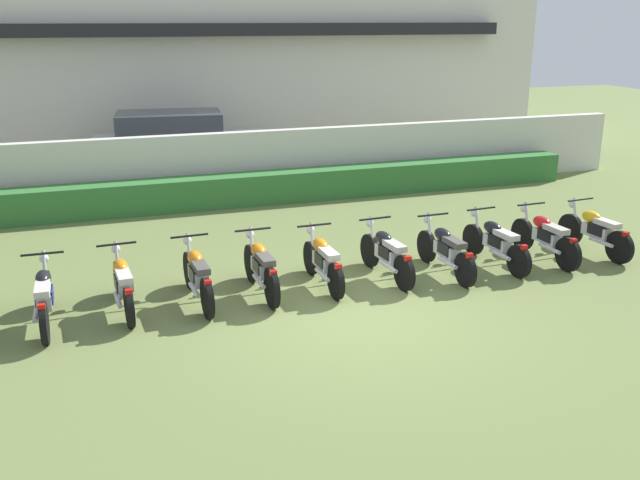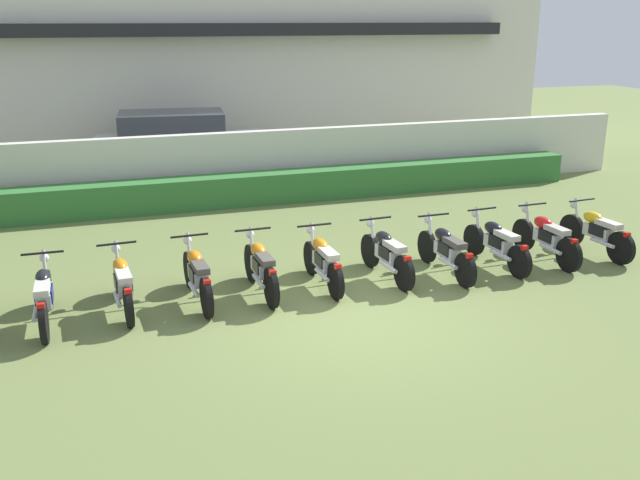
# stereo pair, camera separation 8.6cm
# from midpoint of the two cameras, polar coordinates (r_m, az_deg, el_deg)

# --- Properties ---
(ground) EXTENTS (60.00, 60.00, 0.00)m
(ground) POSITION_cam_midpoint_polar(r_m,az_deg,el_deg) (10.57, 2.56, -6.20)
(ground) COLOR olive
(building) EXTENTS (22.65, 6.50, 7.45)m
(building) POSITION_cam_midpoint_polar(r_m,az_deg,el_deg) (24.33, -11.00, 16.00)
(building) COLOR silver
(building) RESTS_ON ground
(compound_wall) EXTENTS (21.52, 0.30, 1.63)m
(compound_wall) POSITION_cam_midpoint_polar(r_m,az_deg,el_deg) (17.44, -6.82, 6.04)
(compound_wall) COLOR silver
(compound_wall) RESTS_ON ground
(hedge_row) EXTENTS (17.22, 0.70, 0.73)m
(hedge_row) POSITION_cam_midpoint_polar(r_m,az_deg,el_deg) (16.87, -6.25, 4.11)
(hedge_row) COLOR #337033
(hedge_row) RESTS_ON ground
(parked_car) EXTENTS (4.68, 2.50, 1.89)m
(parked_car) POSITION_cam_midpoint_polar(r_m,az_deg,el_deg) (19.34, -11.68, 7.31)
(parked_car) COLOR silver
(parked_car) RESTS_ON ground
(motorcycle_in_row_1) EXTENTS (0.60, 1.89, 0.95)m
(motorcycle_in_row_1) POSITION_cam_midpoint_polar(r_m,az_deg,el_deg) (10.87, -21.62, -4.26)
(motorcycle_in_row_1) COLOR black
(motorcycle_in_row_1) RESTS_ON ground
(motorcycle_in_row_2) EXTENTS (0.60, 1.83, 0.95)m
(motorcycle_in_row_2) POSITION_cam_midpoint_polar(r_m,az_deg,el_deg) (11.00, -15.90, -3.43)
(motorcycle_in_row_2) COLOR black
(motorcycle_in_row_2) RESTS_ON ground
(motorcycle_in_row_3) EXTENTS (0.60, 1.92, 0.96)m
(motorcycle_in_row_3) POSITION_cam_midpoint_polar(r_m,az_deg,el_deg) (11.08, -10.12, -2.81)
(motorcycle_in_row_3) COLOR black
(motorcycle_in_row_3) RESTS_ON ground
(motorcycle_in_row_4) EXTENTS (0.60, 1.86, 0.98)m
(motorcycle_in_row_4) POSITION_cam_midpoint_polar(r_m,az_deg,el_deg) (11.28, -5.03, -2.20)
(motorcycle_in_row_4) COLOR black
(motorcycle_in_row_4) RESTS_ON ground
(motorcycle_in_row_5) EXTENTS (0.60, 1.79, 0.95)m
(motorcycle_in_row_5) POSITION_cam_midpoint_polar(r_m,az_deg,el_deg) (11.57, 0.03, -1.69)
(motorcycle_in_row_5) COLOR black
(motorcycle_in_row_5) RESTS_ON ground
(motorcycle_in_row_6) EXTENTS (0.60, 1.86, 0.96)m
(motorcycle_in_row_6) POSITION_cam_midpoint_polar(r_m,az_deg,el_deg) (11.98, 5.21, -1.07)
(motorcycle_in_row_6) COLOR black
(motorcycle_in_row_6) RESTS_ON ground
(motorcycle_in_row_7) EXTENTS (0.60, 1.93, 0.95)m
(motorcycle_in_row_7) POSITION_cam_midpoint_polar(r_m,az_deg,el_deg) (12.31, 9.94, -0.76)
(motorcycle_in_row_7) COLOR black
(motorcycle_in_row_7) RESTS_ON ground
(motorcycle_in_row_8) EXTENTS (0.60, 1.93, 0.95)m
(motorcycle_in_row_8) POSITION_cam_midpoint_polar(r_m,az_deg,el_deg) (12.92, 13.87, -0.15)
(motorcycle_in_row_8) COLOR black
(motorcycle_in_row_8) RESTS_ON ground
(motorcycle_in_row_9) EXTENTS (0.60, 1.92, 0.96)m
(motorcycle_in_row_9) POSITION_cam_midpoint_polar(r_m,az_deg,el_deg) (13.45, 17.61, 0.27)
(motorcycle_in_row_9) COLOR black
(motorcycle_in_row_9) RESTS_ON ground
(motorcycle_in_row_10) EXTENTS (0.60, 1.86, 0.96)m
(motorcycle_in_row_10) POSITION_cam_midpoint_polar(r_m,az_deg,el_deg) (14.13, 21.23, 0.71)
(motorcycle_in_row_10) COLOR black
(motorcycle_in_row_10) RESTS_ON ground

